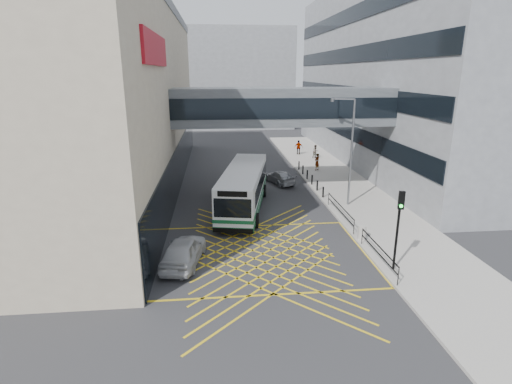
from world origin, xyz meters
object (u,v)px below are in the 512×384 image
object	(u,v)px
car_silver	(280,177)
litter_bin	(362,232)
bus	(244,187)
pedestrian_b	(316,152)
pedestrian_c	(299,147)
street_lamp	(349,146)
car_dark	(239,182)
traffic_light	(399,219)
car_white	(184,251)
pedestrian_a	(317,162)

from	to	relation	value
car_silver	litter_bin	size ratio (longest dim) A/B	4.65
bus	litter_bin	size ratio (longest dim) A/B	13.38
car_silver	pedestrian_b	distance (m)	12.00
pedestrian_b	pedestrian_c	xyz separation A→B (m)	(-1.57, 2.57, 0.09)
bus	street_lamp	size ratio (longest dim) A/B	1.44
car_dark	traffic_light	distance (m)	17.97
car_white	pedestrian_a	world-z (taller)	pedestrian_a
car_dark	traffic_light	xyz separation A→B (m)	(7.25, -16.28, 2.30)
car_dark	car_silver	size ratio (longest dim) A/B	1.12
car_dark	pedestrian_c	world-z (taller)	pedestrian_c
bus	car_white	distance (m)	9.90
litter_bin	car_white	bearing A→B (deg)	-169.70
traffic_light	car_white	bearing A→B (deg)	-173.18
car_white	street_lamp	size ratio (longest dim) A/B	0.60
bus	pedestrian_c	bearing A→B (deg)	78.28
traffic_light	pedestrian_b	bearing A→B (deg)	102.28
car_white	pedestrian_c	bearing A→B (deg)	-102.55
car_white	street_lamp	bearing A→B (deg)	-133.19
car_dark	street_lamp	xyz separation A→B (m)	(8.16, -5.27, 4.12)
car_white	pedestrian_b	bearing A→B (deg)	-107.26
litter_bin	street_lamp	bearing A→B (deg)	80.36
bus	traffic_light	size ratio (longest dim) A/B	2.70
car_dark	litter_bin	xyz separation A→B (m)	(7.00, -12.12, -0.12)
bus	street_lamp	bearing A→B (deg)	9.80
car_silver	pedestrian_c	world-z (taller)	pedestrian_c
pedestrian_a	pedestrian_c	bearing A→B (deg)	-126.18
pedestrian_c	traffic_light	bearing A→B (deg)	101.28
pedestrian_c	car_silver	bearing A→B (deg)	84.64
litter_bin	pedestrian_a	size ratio (longest dim) A/B	0.49
street_lamp	car_silver	bearing A→B (deg)	141.65
car_silver	car_dark	bearing A→B (deg)	7.79
car_dark	pedestrian_c	distance (m)	17.12
pedestrian_c	bus	bearing A→B (deg)	80.76
car_dark	pedestrian_b	xyz separation A→B (m)	(10.05, 12.30, 0.24)
bus	car_dark	distance (m)	5.20
pedestrian_a	pedestrian_c	xyz separation A→B (m)	(-0.21, 8.67, -0.01)
street_lamp	litter_bin	xyz separation A→B (m)	(-1.16, -6.85, -4.23)
car_silver	litter_bin	xyz separation A→B (m)	(2.96, -14.03, -0.04)
bus	pedestrian_b	size ratio (longest dim) A/B	7.38
traffic_light	street_lamp	xyz separation A→B (m)	(0.92, 11.01, 1.82)
car_white	pedestrian_b	xyz separation A→B (m)	(13.95, 26.40, 0.18)
car_white	car_dark	xyz separation A→B (m)	(3.89, 14.10, -0.06)
traffic_light	pedestrian_c	bearing A→B (deg)	105.61
car_silver	pedestrian_a	world-z (taller)	pedestrian_a
bus	pedestrian_a	xyz separation A→B (m)	(8.60, 11.29, -0.68)
traffic_light	pedestrian_b	xyz separation A→B (m)	(2.81, 28.58, -2.05)
traffic_light	bus	bearing A→B (deg)	140.46
car_dark	pedestrian_c	xyz separation A→B (m)	(8.48, 14.86, 0.34)
litter_bin	pedestrian_c	size ratio (longest dim) A/B	0.50
car_dark	pedestrian_b	size ratio (longest dim) A/B	2.86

